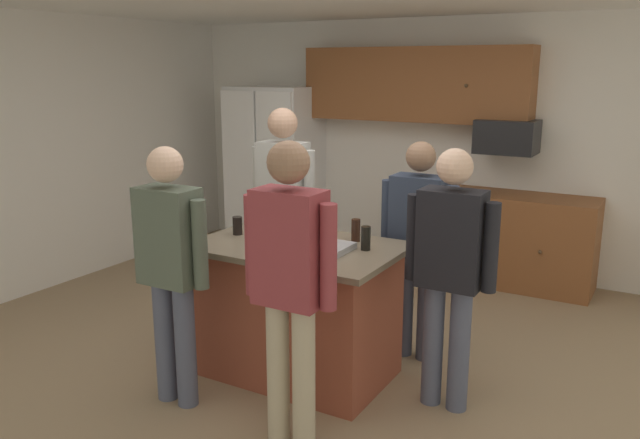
# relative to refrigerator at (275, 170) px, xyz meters

# --- Properties ---
(floor) EXTENTS (7.04, 7.04, 0.00)m
(floor) POSITION_rel_refrigerator_xyz_m (2.00, -2.38, -0.94)
(floor) COLOR #937A5B
(floor) RESTS_ON ground
(back_wall) EXTENTS (6.40, 0.10, 2.60)m
(back_wall) POSITION_rel_refrigerator_xyz_m (2.00, 0.42, 0.36)
(back_wall) COLOR white
(back_wall) RESTS_ON ground
(side_wall_left) EXTENTS (0.10, 5.60, 2.60)m
(side_wall_left) POSITION_rel_refrigerator_xyz_m (-1.20, -2.38, 0.36)
(side_wall_left) COLOR white
(side_wall_left) RESTS_ON ground
(cabinet_run_upper) EXTENTS (2.40, 0.38, 0.75)m
(cabinet_run_upper) POSITION_rel_refrigerator_xyz_m (1.60, 0.22, 0.98)
(cabinet_run_upper) COLOR brown
(cabinet_run_lower) EXTENTS (1.80, 0.63, 0.90)m
(cabinet_run_lower) POSITION_rel_refrigerator_xyz_m (2.60, 0.10, -0.49)
(cabinet_run_lower) COLOR brown
(cabinet_run_lower) RESTS_ON ground
(refrigerator) EXTENTS (0.95, 0.76, 1.89)m
(refrigerator) POSITION_rel_refrigerator_xyz_m (0.00, 0.00, 0.00)
(refrigerator) COLOR white
(refrigerator) RESTS_ON ground
(microwave_over_range) EXTENTS (0.56, 0.40, 0.32)m
(microwave_over_range) POSITION_rel_refrigerator_xyz_m (2.60, 0.12, 0.51)
(microwave_over_range) COLOR black
(kitchen_island) EXTENTS (1.37, 0.91, 0.94)m
(kitchen_island) POSITION_rel_refrigerator_xyz_m (1.91, -2.58, -0.47)
(kitchen_island) COLOR brown
(kitchen_island) RESTS_ON ground
(person_host_foreground) EXTENTS (0.57, 0.22, 1.60)m
(person_host_foreground) POSITION_rel_refrigerator_xyz_m (2.51, -1.92, -0.02)
(person_host_foreground) COLOR #4C5166
(person_host_foreground) RESTS_ON ground
(person_guest_left) EXTENTS (0.57, 0.24, 1.79)m
(person_guest_left) POSITION_rel_refrigerator_xyz_m (1.36, -1.90, 0.10)
(person_guest_left) COLOR #232D4C
(person_guest_left) RESTS_ON ground
(person_elder_center) EXTENTS (0.57, 0.22, 1.65)m
(person_elder_center) POSITION_rel_refrigerator_xyz_m (1.43, -3.30, 0.01)
(person_elder_center) COLOR #4C5166
(person_elder_center) RESTS_ON ground
(person_guest_right) EXTENTS (0.57, 0.23, 1.73)m
(person_guest_right) POSITION_rel_refrigerator_xyz_m (2.32, -3.32, 0.06)
(person_guest_right) COLOR tan
(person_guest_right) RESTS_ON ground
(person_guest_by_door) EXTENTS (0.57, 0.22, 1.64)m
(person_guest_by_door) POSITION_rel_refrigerator_xyz_m (2.94, -2.50, 0.00)
(person_guest_by_door) COLOR #4C5166
(person_guest_by_door) RESTS_ON ground
(glass_pilsner) EXTENTS (0.06, 0.06, 0.17)m
(glass_pilsner) POSITION_rel_refrigerator_xyz_m (1.72, -2.30, 0.08)
(glass_pilsner) COLOR black
(glass_pilsner) RESTS_ON kitchen_island
(mug_ceramic_white) EXTENTS (0.12, 0.08, 0.11)m
(mug_ceramic_white) POSITION_rel_refrigerator_xyz_m (1.56, -2.27, 0.05)
(mug_ceramic_white) COLOR white
(mug_ceramic_white) RESTS_ON kitchen_island
(glass_dark_ale) EXTENTS (0.06, 0.06, 0.16)m
(glass_dark_ale) POSITION_rel_refrigerator_xyz_m (2.36, -2.47, 0.08)
(glass_dark_ale) COLOR black
(glass_dark_ale) RESTS_ON kitchen_island
(glass_stout_tall) EXTENTS (0.07, 0.07, 0.15)m
(glass_stout_tall) POSITION_rel_refrigerator_xyz_m (1.58, -2.44, 0.07)
(glass_stout_tall) COLOR black
(glass_stout_tall) RESTS_ON kitchen_island
(mug_blue_stoneware) EXTENTS (0.12, 0.08, 0.10)m
(mug_blue_stoneware) POSITION_rel_refrigerator_xyz_m (1.99, -2.85, 0.05)
(mug_blue_stoneware) COLOR white
(mug_blue_stoneware) RESTS_ON kitchen_island
(tumbler_amber) EXTENTS (0.06, 0.06, 0.15)m
(tumbler_amber) POSITION_rel_refrigerator_xyz_m (2.21, -2.31, 0.07)
(tumbler_amber) COLOR #321C13
(tumbler_amber) RESTS_ON kitchen_island
(glass_short_whisky) EXTENTS (0.07, 0.07, 0.13)m
(glass_short_whisky) POSITION_rel_refrigerator_xyz_m (1.40, -2.57, 0.06)
(glass_short_whisky) COLOR black
(glass_short_whisky) RESTS_ON kitchen_island
(serving_tray) EXTENTS (0.44, 0.30, 0.04)m
(serving_tray) POSITION_rel_refrigerator_xyz_m (2.08, -2.61, 0.02)
(serving_tray) COLOR #B7B7BC
(serving_tray) RESTS_ON kitchen_island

